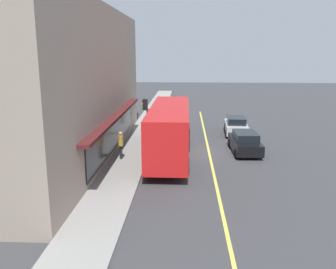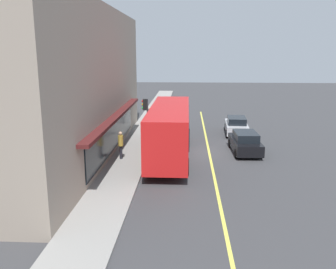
{
  "view_description": "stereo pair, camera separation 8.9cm",
  "coord_description": "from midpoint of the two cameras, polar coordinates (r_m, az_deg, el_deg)",
  "views": [
    {
      "loc": [
        -25.15,
        1.68,
        7.07
      ],
      "look_at": [
        -1.35,
        2.88,
        1.6
      ],
      "focal_mm": 38.84,
      "sensor_mm": 36.0,
      "label": 1
    },
    {
      "loc": [
        -25.14,
        1.59,
        7.07
      ],
      "look_at": [
        -1.35,
        2.88,
        1.6
      ],
      "focal_mm": 38.84,
      "sensor_mm": 36.0,
      "label": 2
    }
  ],
  "objects": [
    {
      "name": "car_black",
      "position": [
        26.4,
        11.89,
        -1.22
      ],
      "size": [
        4.36,
        1.98,
        1.52
      ],
      "color": "black",
      "rests_on": "ground"
    },
    {
      "name": "pedestrian_near_storefront",
      "position": [
        35.39,
        -3.01,
        3.25
      ],
      "size": [
        0.34,
        0.34,
        1.64
      ],
      "color": "black",
      "rests_on": "sidewalk"
    },
    {
      "name": "lane_centre_stripe",
      "position": [
        26.17,
        6.36,
        -2.82
      ],
      "size": [
        36.0,
        0.16,
        0.01
      ],
      "primitive_type": "cube",
      "color": "#D8D14C",
      "rests_on": "ground"
    },
    {
      "name": "ground",
      "position": [
        26.17,
        6.36,
        -2.83
      ],
      "size": [
        120.0,
        120.0,
        0.0
      ],
      "primitive_type": "plane",
      "color": "#38383A"
    },
    {
      "name": "sidewalk",
      "position": [
        26.37,
        -5.52,
        -2.51
      ],
      "size": [
        80.0,
        2.46,
        0.15
      ],
      "primitive_type": "cube",
      "color": "gray",
      "rests_on": "ground"
    },
    {
      "name": "pedestrian_by_curb",
      "position": [
        23.92,
        -7.54,
        -1.24
      ],
      "size": [
        0.34,
        0.34,
        1.83
      ],
      "color": "black",
      "rests_on": "sidewalk"
    },
    {
      "name": "car_silver",
      "position": [
        32.22,
        10.54,
        1.38
      ],
      "size": [
        4.4,
        2.06,
        1.52
      ],
      "color": "#B7BABF",
      "rests_on": "ground"
    },
    {
      "name": "bus",
      "position": [
        24.4,
        0.18,
        0.9
      ],
      "size": [
        11.14,
        2.64,
        3.5
      ],
      "color": "red",
      "rests_on": "ground"
    },
    {
      "name": "storefront_building",
      "position": [
        25.96,
        -18.08,
        7.67
      ],
      "size": [
        23.96,
        8.97,
        9.97
      ],
      "color": "gray",
      "rests_on": "ground"
    },
    {
      "name": "traffic_light",
      "position": [
        29.33,
        -3.68,
        4.01
      ],
      "size": [
        0.3,
        0.52,
        3.2
      ],
      "color": "#2D2D33",
      "rests_on": "sidewalk"
    }
  ]
}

